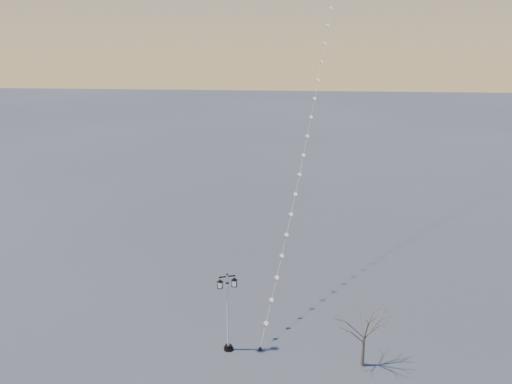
# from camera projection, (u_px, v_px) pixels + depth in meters

# --- Properties ---
(ground) EXTENTS (300.00, 300.00, 0.00)m
(ground) POSITION_uv_depth(u_px,v_px,m) (272.00, 369.00, 30.00)
(ground) COLOR #404241
(ground) RESTS_ON ground
(street_lamp) EXTENTS (1.25, 0.73, 5.12)m
(street_lamp) POSITION_uv_depth(u_px,v_px,m) (228.00, 308.00, 30.99)
(street_lamp) COLOR black
(street_lamp) RESTS_ON ground
(bare_tree) EXTENTS (2.17, 2.17, 3.59)m
(bare_tree) POSITION_uv_depth(u_px,v_px,m) (365.00, 328.00, 29.59)
(bare_tree) COLOR brown
(bare_tree) RESTS_ON ground
(kite_train) EXTENTS (7.47, 33.85, 35.22)m
(kite_train) POSITION_uv_depth(u_px,v_px,m) (319.00, 46.00, 42.12)
(kite_train) COLOR black
(kite_train) RESTS_ON ground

